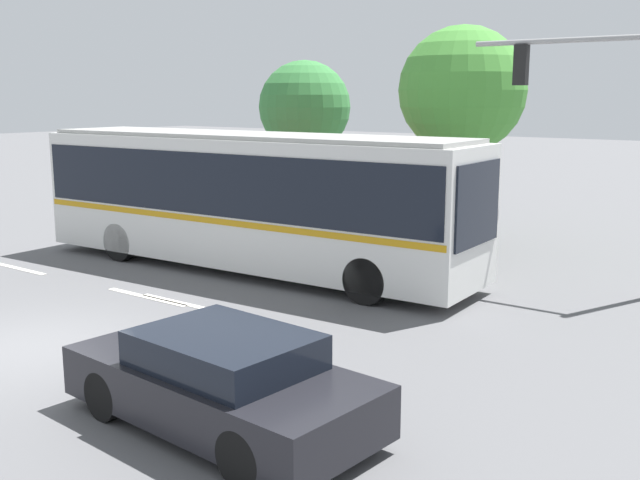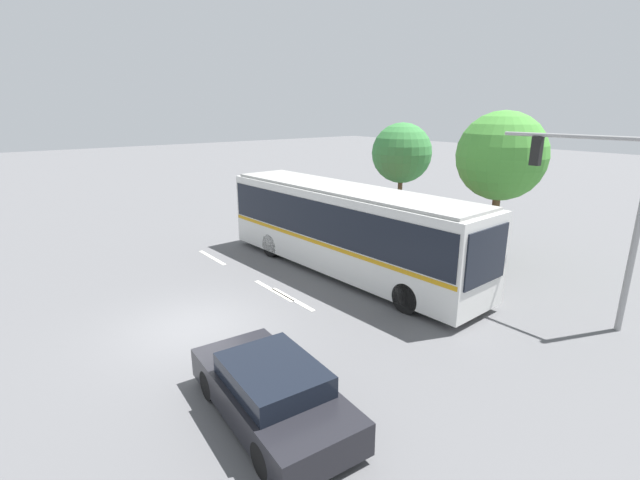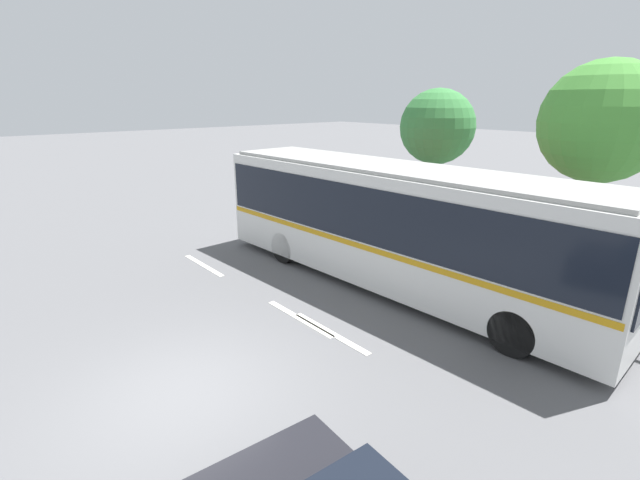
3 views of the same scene
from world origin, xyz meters
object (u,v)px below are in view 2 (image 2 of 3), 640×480
at_px(city_bus, 345,225).
at_px(street_tree_centre, 501,156).
at_px(traffic_light_pole, 602,197).
at_px(street_tree_left, 402,153).
at_px(sedan_foreground, 272,392).

xyz_separation_m(city_bus, street_tree_centre, (2.88, 5.70, 2.48)).
bearing_deg(traffic_light_pole, city_bus, 21.66).
height_order(street_tree_left, street_tree_centre, street_tree_centre).
bearing_deg(sedan_foreground, street_tree_left, -51.44).
relative_size(sedan_foreground, traffic_light_pole, 0.78).
xyz_separation_m(sedan_foreground, street_tree_left, (-10.12, 14.96, 3.23)).
bearing_deg(city_bus, sedan_foreground, -52.93).
bearing_deg(traffic_light_pole, street_tree_left, -22.18).
relative_size(city_bus, sedan_foreground, 2.67).
xyz_separation_m(city_bus, traffic_light_pole, (7.66, 3.04, 1.88)).
xyz_separation_m(city_bus, street_tree_left, (-4.35, 7.94, 1.95)).
bearing_deg(street_tree_left, street_tree_centre, -17.17).
height_order(traffic_light_pole, street_tree_centre, street_tree_centre).
height_order(sedan_foreground, street_tree_centre, street_tree_centre).
bearing_deg(sedan_foreground, street_tree_centre, -72.72).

